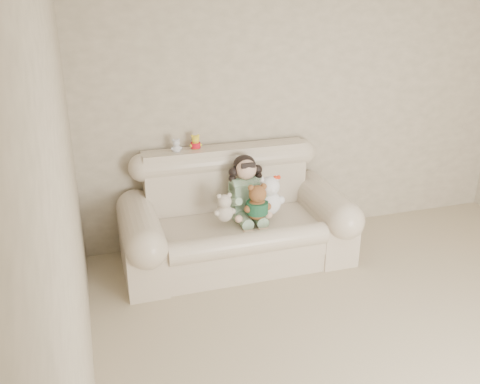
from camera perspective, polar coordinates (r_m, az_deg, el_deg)
name	(u,v)px	position (r m, az deg, el deg)	size (l,w,h in m)	color
wall_back	(307,108)	(5.26, 7.33, 9.04)	(4.50, 4.50, 0.00)	#C2B49A
wall_left	(72,267)	(2.48, -17.92, -7.78)	(5.00, 5.00, 0.00)	#C2B49A
sofa	(237,212)	(4.78, -0.35, -2.17)	(2.10, 0.95, 1.03)	#C1B39C
seated_child	(246,186)	(4.79, 0.63, 0.61)	(0.36, 0.44, 0.60)	#277034
brown_teddy	(257,199)	(4.60, 1.90, -0.72)	(0.25, 0.19, 0.39)	brown
white_cat	(269,191)	(4.69, 3.21, 0.09)	(0.28, 0.22, 0.44)	silver
cream_teddy	(224,205)	(4.57, -1.73, -1.42)	(0.20, 0.15, 0.31)	beige
yellow_mini_bear	(195,141)	(4.86, -4.89, 5.56)	(0.12, 0.09, 0.18)	yellow
grey_mini_plush	(176,145)	(4.80, -6.99, 5.16)	(0.11, 0.08, 0.16)	silver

